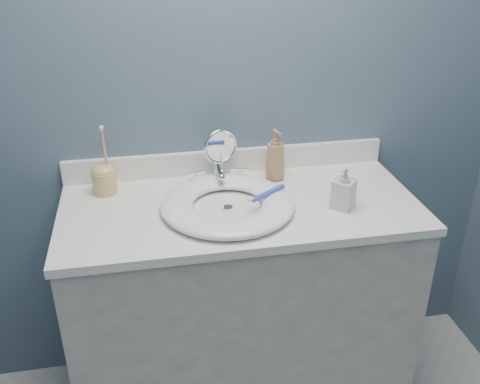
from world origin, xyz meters
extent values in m
cube|color=slate|center=(0.00, 1.25, 1.20)|extent=(2.20, 0.02, 2.40)
cube|color=beige|center=(0.00, 0.97, 0.42)|extent=(1.20, 0.55, 0.85)
cube|color=white|center=(0.00, 0.97, 0.86)|extent=(1.22, 0.57, 0.03)
cube|color=white|center=(0.00, 1.24, 0.93)|extent=(1.22, 0.02, 0.09)
cylinder|color=silver|center=(-0.05, 0.94, 0.88)|extent=(0.04, 0.04, 0.01)
cube|color=silver|center=(-0.05, 1.16, 0.89)|extent=(0.22, 0.05, 0.01)
cylinder|color=silver|center=(-0.05, 1.16, 0.92)|extent=(0.03, 0.03, 0.06)
cylinder|color=silver|center=(-0.05, 1.11, 0.94)|extent=(0.02, 0.09, 0.02)
sphere|color=silver|center=(-0.05, 1.06, 0.94)|extent=(0.03, 0.03, 0.03)
cylinder|color=silver|center=(-0.14, 1.16, 0.90)|extent=(0.02, 0.02, 0.03)
cube|color=silver|center=(-0.14, 1.16, 0.92)|extent=(0.08, 0.03, 0.01)
cylinder|color=silver|center=(0.04, 1.16, 0.90)|extent=(0.02, 0.02, 0.03)
cube|color=silver|center=(0.04, 1.16, 0.92)|extent=(0.08, 0.03, 0.01)
cylinder|color=silver|center=(-0.03, 1.18, 0.88)|extent=(0.08, 0.08, 0.01)
cylinder|color=silver|center=(-0.03, 1.18, 0.93)|extent=(0.01, 0.01, 0.10)
torus|color=silver|center=(-0.03, 1.18, 1.01)|extent=(0.13, 0.05, 0.13)
cylinder|color=white|center=(-0.03, 1.18, 1.01)|extent=(0.11, 0.04, 0.11)
imported|color=#AB7A4D|center=(0.16, 1.15, 0.98)|extent=(0.09, 0.09, 0.19)
imported|color=silver|center=(0.33, 0.88, 0.95)|extent=(0.10, 0.10, 0.15)
cylinder|color=tan|center=(-0.46, 1.15, 0.92)|extent=(0.09, 0.09, 0.08)
ellipsoid|color=tan|center=(-0.46, 1.15, 0.96)|extent=(0.09, 0.07, 0.05)
cylinder|color=#DE857E|center=(-0.44, 1.15, 1.04)|extent=(0.02, 0.03, 0.16)
cube|color=white|center=(-0.44, 1.14, 1.12)|extent=(0.01, 0.02, 0.01)
cube|color=#3748C3|center=(0.09, 0.95, 0.92)|extent=(0.14, 0.10, 0.01)
cube|color=white|center=(0.02, 0.90, 0.93)|extent=(0.03, 0.02, 0.01)
camera|label=1|loc=(-0.30, -0.60, 1.75)|focal=40.00mm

